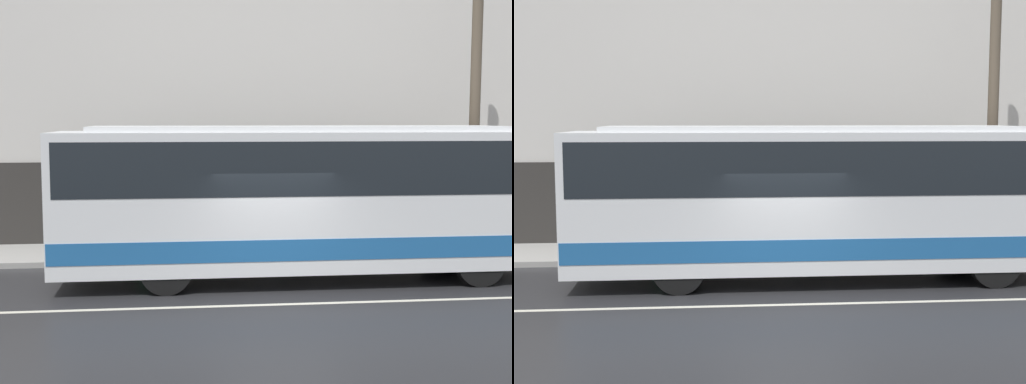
% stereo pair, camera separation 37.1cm
% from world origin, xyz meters
% --- Properties ---
extents(ground_plane, '(60.00, 60.00, 0.00)m').
position_xyz_m(ground_plane, '(0.00, 0.00, 0.00)').
color(ground_plane, '#262628').
extents(sidewalk, '(60.00, 2.68, 0.14)m').
position_xyz_m(sidewalk, '(0.00, 5.34, 0.07)').
color(sidewalk, '#A09E99').
rests_on(sidewalk, ground_plane).
extents(building_facade, '(60.00, 0.35, 9.62)m').
position_xyz_m(building_facade, '(0.00, 6.82, 4.64)').
color(building_facade, silver).
rests_on(building_facade, ground_plane).
extents(lane_stripe, '(54.00, 0.14, 0.01)m').
position_xyz_m(lane_stripe, '(0.00, 0.00, 0.00)').
color(lane_stripe, beige).
rests_on(lane_stripe, ground_plane).
extents(transit_bus, '(10.74, 2.60, 3.44)m').
position_xyz_m(transit_bus, '(0.77, 2.18, 1.94)').
color(transit_bus, white).
rests_on(transit_bus, ground_plane).
extents(utility_pole_near, '(0.27, 0.27, 7.88)m').
position_xyz_m(utility_pole_near, '(5.79, 4.49, 4.08)').
color(utility_pole_near, brown).
rests_on(utility_pole_near, sidewalk).
extents(pedestrian_waiting, '(0.36, 0.36, 1.56)m').
position_xyz_m(pedestrian_waiting, '(-2.83, 6.04, 0.86)').
color(pedestrian_waiting, '#1E5933').
rests_on(pedestrian_waiting, sidewalk).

